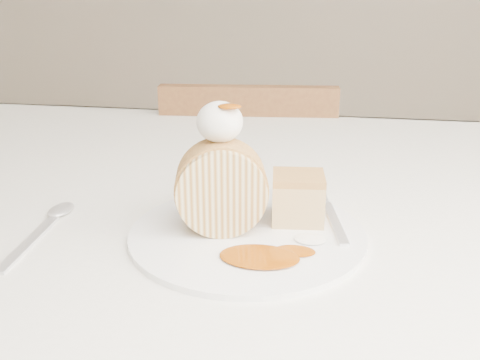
# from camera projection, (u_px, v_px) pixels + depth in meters

# --- Properties ---
(table) EXTENTS (1.40, 0.90, 0.75)m
(table) POSITION_uv_depth(u_px,v_px,m) (256.00, 245.00, 0.78)
(table) COLOR silver
(table) RESTS_ON ground
(chair_far) EXTENTS (0.42, 0.42, 0.81)m
(chair_far) POSITION_uv_depth(u_px,v_px,m) (249.00, 217.00, 1.34)
(chair_far) COLOR brown
(chair_far) RESTS_ON ground
(plate) EXTENTS (0.29, 0.29, 0.01)m
(plate) POSITION_uv_depth(u_px,v_px,m) (247.00, 234.00, 0.60)
(plate) COLOR white
(plate) RESTS_ON table
(roulade_slice) EXTENTS (0.11, 0.07, 0.10)m
(roulade_slice) POSITION_uv_depth(u_px,v_px,m) (221.00, 188.00, 0.59)
(roulade_slice) COLOR beige
(roulade_slice) RESTS_ON plate
(cake_chunk) EXTENTS (0.06, 0.06, 0.05)m
(cake_chunk) POSITION_uv_depth(u_px,v_px,m) (298.00, 201.00, 0.62)
(cake_chunk) COLOR #BE8F48
(cake_chunk) RESTS_ON plate
(whipped_cream) EXTENTS (0.05, 0.05, 0.04)m
(whipped_cream) POSITION_uv_depth(u_px,v_px,m) (220.00, 122.00, 0.58)
(whipped_cream) COLOR white
(whipped_cream) RESTS_ON roulade_slice
(caramel_drizzle) EXTENTS (0.03, 0.02, 0.01)m
(caramel_drizzle) POSITION_uv_depth(u_px,v_px,m) (230.00, 101.00, 0.56)
(caramel_drizzle) COLOR #893D05
(caramel_drizzle) RESTS_ON whipped_cream
(caramel_pool) EXTENTS (0.09, 0.06, 0.00)m
(caramel_pool) POSITION_uv_depth(u_px,v_px,m) (259.00, 257.00, 0.54)
(caramel_pool) COLOR #893D05
(caramel_pool) RESTS_ON plate
(fork) EXTENTS (0.05, 0.16, 0.00)m
(fork) POSITION_uv_depth(u_px,v_px,m) (335.00, 223.00, 0.62)
(fork) COLOR silver
(fork) RESTS_ON plate
(spoon) EXTENTS (0.04, 0.16, 0.00)m
(spoon) POSITION_uv_depth(u_px,v_px,m) (29.00, 243.00, 0.58)
(spoon) COLOR silver
(spoon) RESTS_ON table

